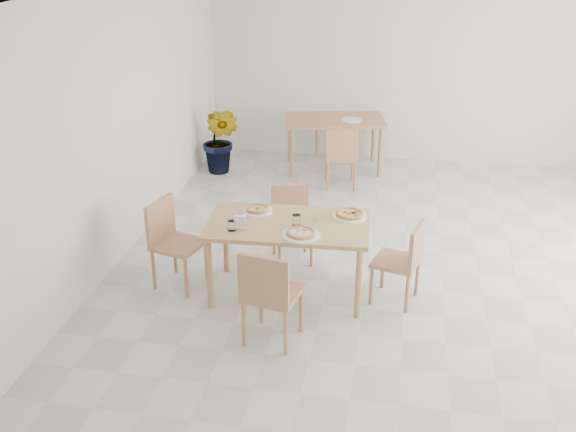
% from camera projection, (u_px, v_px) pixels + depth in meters
% --- Properties ---
extents(main_table, '(1.54, 0.92, 0.75)m').
position_uv_depth(main_table, '(288.00, 231.00, 6.30)').
color(main_table, tan).
rests_on(main_table, ground).
extents(chair_south, '(0.51, 0.51, 0.89)m').
position_uv_depth(chair_south, '(269.00, 291.00, 5.58)').
color(chair_south, tan).
rests_on(chair_south, ground).
extents(chair_north, '(0.51, 0.51, 0.80)m').
position_uv_depth(chair_north, '(291.00, 218.00, 7.07)').
color(chair_north, tan).
rests_on(chair_north, ground).
extents(chair_west, '(0.53, 0.53, 0.88)m').
position_uv_depth(chair_west, '(171.00, 237.00, 6.54)').
color(chair_west, tan).
rests_on(chair_west, ground).
extents(chair_east, '(0.49, 0.49, 0.81)m').
position_uv_depth(chair_east, '(404.00, 257.00, 6.23)').
color(chair_east, tan).
rests_on(chair_east, ground).
extents(plate_margherita, '(0.29, 0.29, 0.02)m').
position_uv_depth(plate_margherita, '(257.00, 211.00, 6.49)').
color(plate_margherita, white).
rests_on(plate_margherita, main_table).
extents(plate_mushroom, '(0.34, 0.34, 0.02)m').
position_uv_depth(plate_mushroom, '(301.00, 235.00, 6.00)').
color(plate_mushroom, white).
rests_on(plate_mushroom, main_table).
extents(plate_pepperoni, '(0.33, 0.33, 0.02)m').
position_uv_depth(plate_pepperoni, '(350.00, 216.00, 6.39)').
color(plate_pepperoni, white).
rests_on(plate_pepperoni, main_table).
extents(pizza_margherita, '(0.27, 0.27, 0.03)m').
position_uv_depth(pizza_margherita, '(257.00, 209.00, 6.48)').
color(pizza_margherita, '#F1B671').
rests_on(pizza_margherita, plate_margherita).
extents(pizza_mushroom, '(0.29, 0.29, 0.03)m').
position_uv_depth(pizza_mushroom, '(301.00, 233.00, 5.99)').
color(pizza_mushroom, '#F1B671').
rests_on(pizza_mushroom, plate_mushroom).
extents(pizza_pepperoni, '(0.28, 0.28, 0.03)m').
position_uv_depth(pizza_pepperoni, '(350.00, 214.00, 6.38)').
color(pizza_pepperoni, '#F1B671').
rests_on(pizza_pepperoni, plate_pepperoni).
extents(tumbler_a, '(0.07, 0.07, 0.09)m').
position_uv_depth(tumbler_a, '(232.00, 226.00, 6.09)').
color(tumbler_a, white).
rests_on(tumbler_a, main_table).
extents(tumbler_b, '(0.08, 0.08, 0.10)m').
position_uv_depth(tumbler_b, '(296.00, 220.00, 6.19)').
color(tumbler_b, white).
rests_on(tumbler_b, main_table).
extents(napkin_holder, '(0.13, 0.08, 0.14)m').
position_uv_depth(napkin_holder, '(240.00, 223.00, 6.11)').
color(napkin_holder, silver).
rests_on(napkin_holder, main_table).
extents(fork_a, '(0.06, 0.18, 0.01)m').
position_uv_depth(fork_a, '(228.00, 223.00, 6.25)').
color(fork_a, silver).
rests_on(fork_a, main_table).
extents(fork_b, '(0.09, 0.18, 0.01)m').
position_uv_depth(fork_b, '(315.00, 219.00, 6.34)').
color(fork_b, silver).
rests_on(fork_b, main_table).
extents(second_table, '(1.51, 1.05, 0.75)m').
position_uv_depth(second_table, '(334.00, 125.00, 9.51)').
color(second_table, tan).
rests_on(second_table, ground).
extents(chair_back_s, '(0.48, 0.48, 0.85)m').
position_uv_depth(chair_back_s, '(341.00, 153.00, 8.88)').
color(chair_back_s, tan).
rests_on(chair_back_s, ground).
extents(chair_back_n, '(0.51, 0.51, 0.93)m').
position_uv_depth(chair_back_n, '(334.00, 118.00, 10.25)').
color(chair_back_n, tan).
rests_on(chair_back_n, ground).
extents(plate_empty, '(0.29, 0.29, 0.02)m').
position_uv_depth(plate_empty, '(352.00, 120.00, 9.38)').
color(plate_empty, white).
rests_on(plate_empty, second_table).
extents(potted_plant, '(0.63, 0.56, 0.97)m').
position_uv_depth(potted_plant, '(221.00, 140.00, 9.44)').
color(potted_plant, '#206C27').
rests_on(potted_plant, ground).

